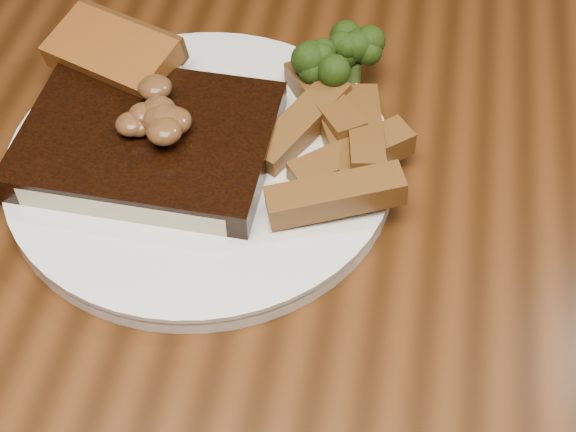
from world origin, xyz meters
name	(u,v)px	position (x,y,z in m)	size (l,w,h in m)	color
dining_table	(269,332)	(0.00, 0.00, 0.66)	(1.60, 0.90, 0.75)	#47240E
chair_far	(327,32)	(-0.03, 0.56, 0.51)	(0.57, 0.57, 0.93)	black
plate	(201,164)	(-0.06, 0.07, 0.76)	(0.28, 0.28, 0.01)	white
steak	(149,142)	(-0.10, 0.07, 0.78)	(0.18, 0.14, 0.03)	black
steak_bone	(124,209)	(-0.10, 0.01, 0.77)	(0.15, 0.01, 0.02)	beige
mushroom_pile	(150,113)	(-0.10, 0.07, 0.80)	(0.08, 0.08, 0.03)	brown
garlic_bread	(116,73)	(-0.15, 0.14, 0.77)	(0.10, 0.05, 0.02)	#92521A
potato_wedges	(289,148)	(0.00, 0.08, 0.77)	(0.12, 0.12, 0.02)	brown
broccoli_cluster	(317,73)	(0.01, 0.16, 0.78)	(0.08, 0.08, 0.04)	#203A0D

